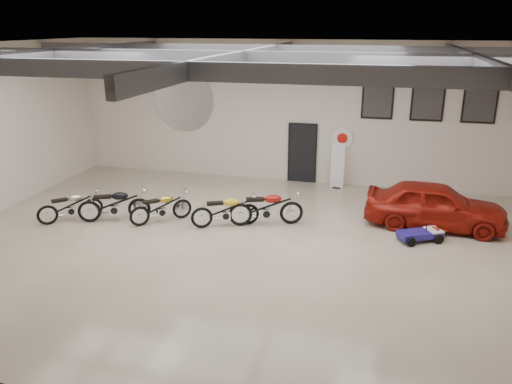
% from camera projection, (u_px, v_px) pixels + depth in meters
% --- Properties ---
extents(floor, '(16.00, 12.00, 0.01)m').
position_uv_depth(floor, '(244.00, 246.00, 12.97)').
color(floor, '#C1B494').
rests_on(floor, ground).
extents(ceiling, '(16.00, 12.00, 0.01)m').
position_uv_depth(ceiling, '(243.00, 47.00, 11.37)').
color(ceiling, gray).
rests_on(ceiling, back_wall).
extents(back_wall, '(16.00, 0.02, 5.00)m').
position_uv_depth(back_wall, '(290.00, 113.00, 17.67)').
color(back_wall, beige).
rests_on(back_wall, floor).
extents(ceiling_beams, '(15.80, 11.80, 0.32)m').
position_uv_depth(ceiling_beams, '(243.00, 58.00, 11.45)').
color(ceiling_beams, slate).
rests_on(ceiling_beams, ceiling).
extents(door, '(0.92, 0.08, 2.10)m').
position_uv_depth(door, '(302.00, 154.00, 17.97)').
color(door, black).
rests_on(door, back_wall).
extents(logo_plaque, '(2.30, 0.06, 1.16)m').
position_uv_depth(logo_plaque, '(184.00, 100.00, 18.48)').
color(logo_plaque, silver).
rests_on(logo_plaque, back_wall).
extents(poster_left, '(1.05, 0.08, 1.35)m').
position_uv_depth(poster_left, '(378.00, 99.00, 16.74)').
color(poster_left, black).
rests_on(poster_left, back_wall).
extents(poster_mid, '(1.05, 0.08, 1.35)m').
position_uv_depth(poster_mid, '(428.00, 101.00, 16.36)').
color(poster_mid, black).
rests_on(poster_mid, back_wall).
extents(poster_right, '(1.05, 0.08, 1.35)m').
position_uv_depth(poster_right, '(480.00, 102.00, 15.98)').
color(poster_right, black).
rests_on(poster_right, back_wall).
extents(oil_sign, '(0.72, 0.10, 0.72)m').
position_uv_depth(oil_sign, '(342.00, 138.00, 17.44)').
color(oil_sign, white).
rests_on(oil_sign, back_wall).
extents(banner_stand, '(0.46, 0.19, 1.70)m').
position_uv_depth(banner_stand, '(338.00, 165.00, 17.31)').
color(banner_stand, white).
rests_on(banner_stand, floor).
extents(motorcycle_silver, '(1.71, 1.66, 0.95)m').
position_uv_depth(motorcycle_silver, '(70.00, 205.00, 14.51)').
color(motorcycle_silver, silver).
rests_on(motorcycle_silver, floor).
extents(motorcycle_black, '(2.11, 1.39, 1.06)m').
position_uv_depth(motorcycle_black, '(114.00, 204.00, 14.50)').
color(motorcycle_black, silver).
rests_on(motorcycle_black, floor).
extents(motorcycle_gold, '(1.72, 1.65, 0.95)m').
position_uv_depth(motorcycle_gold, '(161.00, 207.00, 14.42)').
color(motorcycle_gold, silver).
rests_on(motorcycle_gold, floor).
extents(motorcycle_yellow, '(1.98, 1.38, 1.00)m').
position_uv_depth(motorcycle_yellow, '(225.00, 210.00, 14.11)').
color(motorcycle_yellow, silver).
rests_on(motorcycle_yellow, floor).
extents(motorcycle_red, '(2.20, 1.33, 1.09)m').
position_uv_depth(motorcycle_red, '(266.00, 207.00, 14.19)').
color(motorcycle_red, silver).
rests_on(motorcycle_red, floor).
extents(go_kart, '(1.55, 1.23, 0.51)m').
position_uv_depth(go_kart, '(424.00, 231.00, 13.24)').
color(go_kart, navy).
rests_on(go_kart, floor).
extents(vintage_car, '(1.72, 3.90, 1.31)m').
position_uv_depth(vintage_car, '(435.00, 205.00, 14.04)').
color(vintage_car, maroon).
rests_on(vintage_car, floor).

